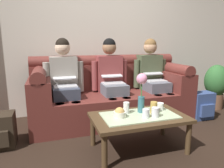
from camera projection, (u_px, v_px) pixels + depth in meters
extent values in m
plane|color=black|center=(145.00, 157.00, 2.11)|extent=(14.00, 14.00, 0.00)
cube|color=beige|center=(102.00, 25.00, 3.41)|extent=(6.00, 0.12, 2.90)
cube|color=maroon|center=(113.00, 106.00, 3.10)|extent=(2.31, 0.88, 0.42)
cube|color=maroon|center=(106.00, 76.00, 3.32)|extent=(2.31, 0.22, 0.40)
cylinder|color=maroon|center=(106.00, 61.00, 3.27)|extent=(2.31, 0.18, 0.18)
cube|color=maroon|center=(40.00, 88.00, 2.72)|extent=(0.28, 0.88, 0.28)
cylinder|color=maroon|center=(39.00, 75.00, 2.69)|extent=(0.18, 0.88, 0.18)
cube|color=maroon|center=(172.00, 80.00, 3.33)|extent=(0.28, 0.88, 0.28)
cylinder|color=maroon|center=(173.00, 69.00, 3.29)|extent=(0.18, 0.88, 0.18)
cube|color=#383D4C|center=(66.00, 92.00, 2.78)|extent=(0.34, 0.40, 0.15)
cylinder|color=#383D4C|center=(61.00, 120.00, 2.56)|extent=(0.12, 0.12, 0.42)
cylinder|color=#383D4C|center=(77.00, 118.00, 2.62)|extent=(0.12, 0.12, 0.42)
cube|color=gray|center=(64.00, 75.00, 2.96)|extent=(0.38, 0.22, 0.54)
cylinder|color=gray|center=(47.00, 78.00, 2.86)|extent=(0.09, 0.09, 0.44)
cylinder|color=gray|center=(80.00, 76.00, 3.00)|extent=(0.09, 0.09, 0.44)
sphere|color=beige|center=(63.00, 48.00, 2.87)|extent=(0.21, 0.21, 0.21)
sphere|color=black|center=(62.00, 45.00, 2.86)|extent=(0.19, 0.19, 0.19)
cube|color=silver|center=(65.00, 86.00, 2.78)|extent=(0.31, 0.22, 0.02)
cube|color=silver|center=(64.00, 76.00, 2.88)|extent=(0.31, 0.21, 0.06)
cube|color=black|center=(64.00, 77.00, 2.87)|extent=(0.27, 0.18, 0.04)
cube|color=#595B66|center=(114.00, 89.00, 2.98)|extent=(0.34, 0.40, 0.15)
cylinder|color=#595B66|center=(113.00, 114.00, 2.77)|extent=(0.12, 0.12, 0.42)
cylinder|color=#595B66|center=(127.00, 113.00, 2.83)|extent=(0.12, 0.12, 0.42)
cube|color=brown|center=(109.00, 73.00, 3.17)|extent=(0.38, 0.22, 0.54)
cylinder|color=brown|center=(95.00, 76.00, 3.06)|extent=(0.09, 0.09, 0.44)
cylinder|color=brown|center=(124.00, 74.00, 3.20)|extent=(0.09, 0.09, 0.44)
sphere|color=#936B4C|center=(109.00, 47.00, 3.07)|extent=(0.21, 0.21, 0.21)
sphere|color=black|center=(109.00, 45.00, 3.06)|extent=(0.19, 0.19, 0.19)
cube|color=silver|center=(113.00, 83.00, 2.98)|extent=(0.31, 0.22, 0.02)
cube|color=silver|center=(111.00, 74.00, 3.09)|extent=(0.31, 0.21, 0.07)
cube|color=black|center=(111.00, 75.00, 3.08)|extent=(0.27, 0.18, 0.05)
cube|color=#595B66|center=(156.00, 86.00, 3.19)|extent=(0.34, 0.40, 0.15)
cylinder|color=#595B66|center=(158.00, 109.00, 2.97)|extent=(0.12, 0.12, 0.42)
cylinder|color=#595B66|center=(170.00, 108.00, 3.03)|extent=(0.12, 0.12, 0.42)
cube|color=#475138|center=(149.00, 71.00, 3.37)|extent=(0.38, 0.22, 0.54)
cylinder|color=#475138|center=(137.00, 74.00, 3.27)|extent=(0.09, 0.09, 0.44)
cylinder|color=#475138|center=(163.00, 72.00, 3.41)|extent=(0.09, 0.09, 0.44)
sphere|color=tan|center=(150.00, 47.00, 3.27)|extent=(0.21, 0.21, 0.21)
sphere|color=brown|center=(150.00, 45.00, 3.27)|extent=(0.19, 0.19, 0.19)
cube|color=silver|center=(155.00, 81.00, 3.19)|extent=(0.31, 0.22, 0.02)
cube|color=silver|center=(151.00, 72.00, 3.29)|extent=(0.31, 0.21, 0.06)
cube|color=black|center=(152.00, 72.00, 3.28)|extent=(0.27, 0.18, 0.04)
cube|color=#47331E|center=(139.00, 117.00, 2.19)|extent=(1.01, 0.59, 0.04)
cube|color=#B2C69E|center=(139.00, 115.00, 2.19)|extent=(0.79, 0.41, 0.01)
cylinder|color=#47331E|center=(104.00, 152.00, 1.87)|extent=(0.06, 0.06, 0.35)
cylinder|color=#47331E|center=(188.00, 138.00, 2.14)|extent=(0.06, 0.06, 0.35)
cylinder|color=#47331E|center=(93.00, 131.00, 2.33)|extent=(0.06, 0.06, 0.35)
cylinder|color=#47331E|center=(163.00, 121.00, 2.60)|extent=(0.06, 0.06, 0.35)
cylinder|color=#336672|center=(141.00, 104.00, 2.26)|extent=(0.07, 0.07, 0.18)
cylinder|color=#3D7538|center=(142.00, 90.00, 2.22)|extent=(0.01, 0.01, 0.16)
sphere|color=pink|center=(142.00, 79.00, 2.20)|extent=(0.12, 0.12, 0.12)
cylinder|color=silver|center=(120.00, 114.00, 2.11)|extent=(0.13, 0.13, 0.06)
sphere|color=tan|center=(120.00, 112.00, 2.11)|extent=(0.11, 0.11, 0.11)
cylinder|color=silver|center=(155.00, 112.00, 2.12)|extent=(0.08, 0.08, 0.10)
cylinder|color=white|center=(160.00, 107.00, 2.34)|extent=(0.08, 0.08, 0.08)
cylinder|color=white|center=(126.00, 108.00, 2.22)|extent=(0.06, 0.06, 0.13)
cylinder|color=silver|center=(146.00, 113.00, 2.10)|extent=(0.07, 0.07, 0.09)
cylinder|color=gold|center=(154.00, 108.00, 2.23)|extent=(0.07, 0.07, 0.13)
cube|color=#33477A|center=(201.00, 105.00, 3.16)|extent=(0.33, 0.21, 0.41)
cube|color=#33477A|center=(207.00, 111.00, 3.05)|extent=(0.23, 0.05, 0.19)
cube|color=#2D2319|center=(0.00, 131.00, 2.29)|extent=(0.31, 0.27, 0.39)
cylinder|color=brown|center=(214.00, 101.00, 3.68)|extent=(0.28, 0.28, 0.26)
ellipsoid|color=#2D602D|center=(216.00, 81.00, 3.61)|extent=(0.40, 0.40, 0.56)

